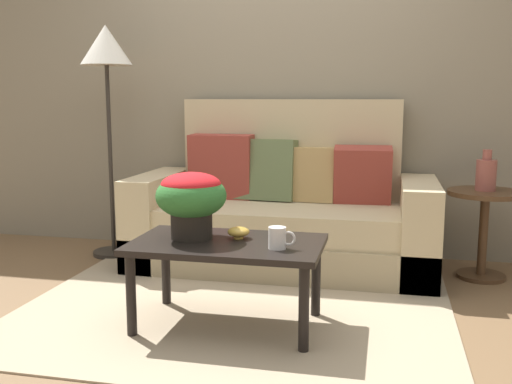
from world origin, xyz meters
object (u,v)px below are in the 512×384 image
(couch, at_px, (283,216))
(side_table, at_px, (484,218))
(coffee_table, at_px, (227,253))
(coffee_mug, at_px, (278,238))
(potted_plant, at_px, (191,197))
(snack_bowl, at_px, (239,232))
(table_vase, at_px, (486,174))
(floor_lamp, at_px, (107,63))

(couch, relative_size, side_table, 3.55)
(coffee_table, distance_m, coffee_mug, 0.30)
(side_table, bearing_deg, potted_plant, -144.60)
(couch, relative_size, snack_bowl, 17.93)
(couch, bearing_deg, table_vase, -0.53)
(couch, relative_size, potted_plant, 5.65)
(side_table, relative_size, coffee_mug, 4.34)
(potted_plant, xyz_separation_m, coffee_mug, (0.46, -0.11, -0.16))
(coffee_mug, bearing_deg, couch, 98.73)
(coffee_table, relative_size, coffee_mug, 7.22)
(potted_plant, bearing_deg, floor_lamp, 131.54)
(snack_bowl, relative_size, table_vase, 0.43)
(table_vase, bearing_deg, coffee_table, -139.98)
(couch, bearing_deg, coffee_mug, -81.27)
(floor_lamp, distance_m, potted_plant, 1.66)
(floor_lamp, height_order, coffee_mug, floor_lamp)
(couch, relative_size, floor_lamp, 1.22)
(coffee_mug, bearing_deg, coffee_table, 162.67)
(side_table, height_order, table_vase, table_vase)
(coffee_table, xyz_separation_m, floor_lamp, (-1.18, 1.15, 1.00))
(coffee_mug, bearing_deg, potted_plant, 166.40)
(side_table, distance_m, floor_lamp, 2.74)
(potted_plant, xyz_separation_m, table_vase, (1.56, 1.12, 0.02))
(floor_lamp, bearing_deg, potted_plant, -48.46)
(potted_plant, height_order, snack_bowl, potted_plant)
(snack_bowl, bearing_deg, side_table, 38.77)
(side_table, bearing_deg, snack_bowl, -141.23)
(floor_lamp, relative_size, table_vase, 6.35)
(potted_plant, distance_m, table_vase, 1.92)
(couch, xyz_separation_m, floor_lamp, (-1.26, -0.02, 1.04))
(snack_bowl, xyz_separation_m, table_vase, (1.33, 1.08, 0.20))
(coffee_mug, bearing_deg, floor_lamp, 139.77)
(coffee_table, bearing_deg, floor_lamp, 135.93)
(potted_plant, relative_size, coffee_mug, 2.72)
(coffee_table, height_order, coffee_mug, coffee_mug)
(couch, xyz_separation_m, table_vase, (1.29, -0.01, 0.33))
(couch, distance_m, snack_bowl, 1.10)
(coffee_table, distance_m, floor_lamp, 1.93)
(couch, relative_size, coffee_table, 2.13)
(floor_lamp, bearing_deg, coffee_table, -44.07)
(couch, height_order, floor_lamp, floor_lamp)
(coffee_table, bearing_deg, potted_plant, 171.83)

